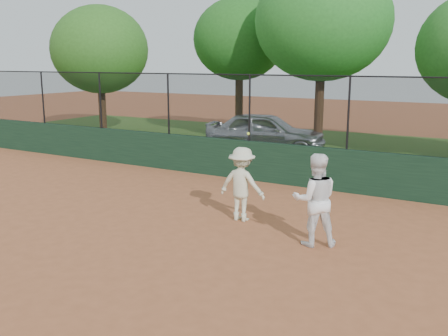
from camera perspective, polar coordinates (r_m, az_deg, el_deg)
The scene contains 10 objects.
ground at distance 10.33m, azimuth -10.09°, elevation -8.29°, with size 80.00×80.00×0.00m, color #A75B36.
back_wall at distance 15.07m, azimuth 4.57°, elevation 0.70°, with size 26.00×0.20×1.20m, color #183421.
grass_strip at distance 20.68m, azimuth 11.70°, elevation 1.90°, with size 36.00×12.00×0.01m, color #2A4D18.
parked_car at distance 19.93m, azimuth 4.73°, elevation 4.08°, with size 1.91×4.74×1.61m, color #AAAEB4.
player_second at distance 9.90m, azimuth 10.38°, elevation -3.59°, with size 0.89×0.70×1.84m, color white.
player_main at distance 11.29m, azimuth 2.06°, elevation -1.86°, with size 1.10×0.65×2.07m.
fence_assembly at distance 14.85m, azimuth 4.58°, elevation 6.91°, with size 26.00×0.06×2.00m.
tree_0 at distance 25.28m, azimuth -14.04°, elevation 12.97°, with size 4.83×4.39×6.21m.
tree_1 at distance 23.16m, azimuth 1.77°, elevation 14.48°, with size 4.26×3.87×6.40m.
tree_2 at distance 20.18m, azimuth 11.19°, elevation 16.13°, with size 5.28×4.80×7.36m.
Camera 1 is at (6.30, -7.37, 3.56)m, focal length 40.00 mm.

